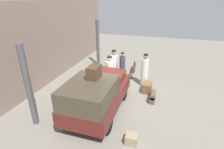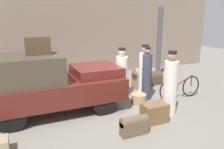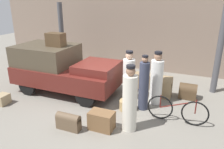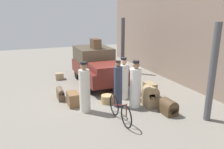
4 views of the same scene
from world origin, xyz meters
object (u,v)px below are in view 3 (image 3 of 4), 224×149
porter_carrying_trunk (156,80)px  truck (62,68)px  suitcase_small_leather (143,81)px  trunk_wicker_pale (102,121)px  porter_standing_middle (144,85)px  trunk_on_truck_roof (56,40)px  wicker_basket (127,105)px  porter_lifting_near_truck (129,78)px  bicycle (177,110)px  trunk_barrel_dark (68,121)px  trunk_umber_medium (2,99)px  porter_with_bicycle (130,101)px  suitcase_tan_flat (188,91)px  trunk_large_brown (164,86)px

porter_carrying_trunk → truck: bearing=-174.5°
suitcase_small_leather → trunk_wicker_pale: size_ratio=0.96×
porter_standing_middle → trunk_on_truck_roof: trunk_on_truck_roof is taller
wicker_basket → porter_lifting_near_truck: porter_lifting_near_truck is taller
wicker_basket → trunk_on_truck_roof: bearing=170.0°
truck → bicycle: bearing=-8.8°
trunk_barrel_dark → trunk_wicker_pale: (0.84, 0.37, 0.01)m
bicycle → trunk_barrel_dark: bicycle is taller
bicycle → trunk_barrel_dark: size_ratio=2.51×
truck → bicycle: 4.47m
porter_carrying_trunk → trunk_umber_medium: (-4.82, -2.12, -0.66)m
suitcase_small_leather → truck: bearing=-152.2°
porter_with_bicycle → trunk_on_truck_roof: bearing=155.4°
porter_carrying_trunk → trunk_barrel_dark: (-1.88, -2.55, -0.58)m
truck → trunk_on_truck_roof: (-0.18, -0.00, 1.06)m
wicker_basket → trunk_umber_medium: size_ratio=1.19×
bicycle → trunk_umber_medium: (-5.66, -1.10, -0.21)m
suitcase_tan_flat → trunk_umber_medium: (-5.84, -2.94, -0.08)m
porter_lifting_near_truck → trunk_large_brown: size_ratio=2.15×
porter_with_bicycle → porter_lifting_near_truck: bearing=109.0°
wicker_basket → trunk_wicker_pale: bearing=-102.7°
suitcase_tan_flat → trunk_umber_medium: 6.53m
porter_lifting_near_truck → porter_carrying_trunk: (0.96, 0.05, 0.03)m
bicycle → porter_carrying_trunk: 1.39m
wicker_basket → trunk_large_brown: (0.93, 1.44, 0.26)m
truck → trunk_barrel_dark: (1.67, -2.21, -0.69)m
truck → porter_standing_middle: bearing=-4.5°
porter_lifting_near_truck → trunk_wicker_pale: porter_lifting_near_truck is taller
bicycle → trunk_large_brown: bearing=112.3°
truck → suitcase_small_leather: size_ratio=6.11×
trunk_large_brown → trunk_barrel_dark: size_ratio=1.19×
trunk_barrel_dark → trunk_on_truck_roof: (-1.85, 2.21, 1.75)m
trunk_large_brown → trunk_umber_medium: size_ratio=1.99×
porter_standing_middle → trunk_large_brown: (0.47, 1.17, -0.42)m
trunk_barrel_dark → trunk_wicker_pale: size_ratio=1.02×
porter_lifting_near_truck → trunk_large_brown: bearing=28.3°
wicker_basket → trunk_on_truck_roof: 3.54m
porter_with_bicycle → trunk_barrel_dark: porter_with_bicycle is taller
wicker_basket → porter_carrying_trunk: bearing=49.3°
porter_with_bicycle → wicker_basket: bearing=111.9°
porter_lifting_near_truck → suitcase_tan_flat: bearing=23.5°
porter_carrying_trunk → trunk_large_brown: porter_carrying_trunk is taller
truck → suitcase_small_leather: (2.79, 1.47, -0.64)m
bicycle → porter_carrying_trunk: size_ratio=0.95×
porter_carrying_trunk → trunk_wicker_pale: bearing=-115.5°
truck → trunk_umber_medium: (-1.28, -1.78, -0.77)m
porter_lifting_near_truck → trunk_barrel_dark: 2.72m
suitcase_tan_flat → truck: bearing=-165.8°
trunk_umber_medium → trunk_wicker_pale: size_ratio=0.61×
porter_with_bicycle → trunk_wicker_pale: porter_with_bicycle is taller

